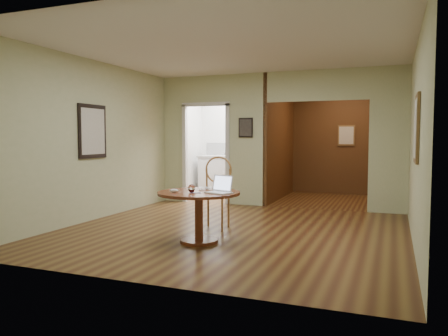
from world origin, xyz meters
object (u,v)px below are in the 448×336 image
at_px(chair, 216,188).
at_px(open_laptop, 221,188).
at_px(closed_laptop, 211,189).
at_px(dining_table, 199,205).

distance_m(chair, open_laptop, 1.06).
bearing_deg(closed_laptop, open_laptop, -59.93).
relative_size(chair, open_laptop, 2.98).
bearing_deg(open_laptop, chair, 134.42).
bearing_deg(chair, open_laptop, -68.90).
xyz_separation_m(chair, closed_laptop, (0.20, -0.68, 0.08)).
relative_size(dining_table, chair, 0.98).
distance_m(chair, closed_laptop, 0.71).
distance_m(open_laptop, closed_laptop, 0.37).
bearing_deg(dining_table, closed_laptop, 76.52).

